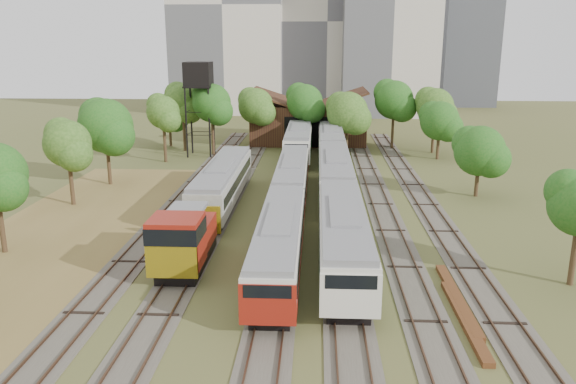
# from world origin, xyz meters

# --- Properties ---
(ground) EXTENTS (240.00, 240.00, 0.00)m
(ground) POSITION_xyz_m (0.00, 0.00, 0.00)
(ground) COLOR #475123
(ground) RESTS_ON ground
(dry_grass_patch) EXTENTS (14.00, 60.00, 0.04)m
(dry_grass_patch) POSITION_xyz_m (-18.00, 8.00, 0.02)
(dry_grass_patch) COLOR brown
(dry_grass_patch) RESTS_ON ground
(tracks) EXTENTS (24.60, 80.00, 0.19)m
(tracks) POSITION_xyz_m (-0.67, 25.00, 0.04)
(tracks) COLOR #4C473D
(tracks) RESTS_ON ground
(railcar_red_set) EXTENTS (2.80, 34.58, 3.46)m
(railcar_red_set) POSITION_xyz_m (-2.00, 18.29, 1.83)
(railcar_red_set) COLOR black
(railcar_red_set) RESTS_ON ground
(railcar_green_set) EXTENTS (3.05, 52.07, 3.77)m
(railcar_green_set) POSITION_xyz_m (2.00, 27.84, 1.99)
(railcar_green_set) COLOR black
(railcar_green_set) RESTS_ON ground
(railcar_rear) EXTENTS (3.12, 16.08, 3.86)m
(railcar_rear) POSITION_xyz_m (-2.00, 45.54, 2.04)
(railcar_rear) COLOR black
(railcar_rear) RESTS_ON ground
(shunter_locomotive) EXTENTS (3.07, 8.13, 4.01)m
(shunter_locomotive) POSITION_xyz_m (-8.00, 9.36, 1.96)
(shunter_locomotive) COLOR black
(shunter_locomotive) RESTS_ON ground
(old_grey_coach) EXTENTS (2.96, 18.00, 3.67)m
(old_grey_coach) POSITION_xyz_m (-8.00, 24.34, 2.00)
(old_grey_coach) COLOR black
(old_grey_coach) RESTS_ON ground
(water_tower) EXTENTS (3.38, 3.38, 11.70)m
(water_tower) POSITION_xyz_m (-14.50, 46.65, 9.86)
(water_tower) COLOR black
(water_tower) RESTS_ON ground
(rail_pile_near) EXTENTS (0.58, 8.73, 0.29)m
(rail_pile_near) POSITION_xyz_m (8.00, 3.39, 0.15)
(rail_pile_near) COLOR brown
(rail_pile_near) RESTS_ON ground
(rail_pile_far) EXTENTS (0.57, 9.13, 0.30)m
(rail_pile_far) POSITION_xyz_m (8.20, 5.78, 0.15)
(rail_pile_far) COLOR brown
(rail_pile_far) RESTS_ON ground
(maintenance_shed) EXTENTS (16.45, 11.55, 7.58)m
(maintenance_shed) POSITION_xyz_m (-1.00, 57.98, 2.91)
(maintenance_shed) COLOR #361B13
(maintenance_shed) RESTS_ON ground
(tree_band_left) EXTENTS (8.09, 65.23, 8.69)m
(tree_band_left) POSITION_xyz_m (-20.65, 22.65, 5.37)
(tree_band_left) COLOR #382616
(tree_band_left) RESTS_ON ground
(tree_band_far) EXTENTS (37.51, 10.62, 9.17)m
(tree_band_far) POSITION_xyz_m (-0.87, 50.62, 6.08)
(tree_band_far) COLOR #382616
(tree_band_far) RESTS_ON ground
(tree_band_right) EXTENTS (4.75, 41.63, 7.12)m
(tree_band_right) POSITION_xyz_m (15.25, 31.72, 4.61)
(tree_band_right) COLOR #382616
(tree_band_right) RESTS_ON ground
(tower_left) EXTENTS (22.00, 16.00, 42.00)m
(tower_left) POSITION_xyz_m (-18.00, 95.00, 21.00)
(tower_left) COLOR beige
(tower_left) RESTS_ON ground
(tower_centre) EXTENTS (20.00, 18.00, 36.00)m
(tower_centre) POSITION_xyz_m (2.00, 100.00, 18.00)
(tower_centre) COLOR #BCB5AB
(tower_centre) RESTS_ON ground
(tower_far_right) EXTENTS (12.00, 12.00, 28.00)m
(tower_far_right) POSITION_xyz_m (34.00, 110.00, 14.00)
(tower_far_right) COLOR #45474D
(tower_far_right) RESTS_ON ground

